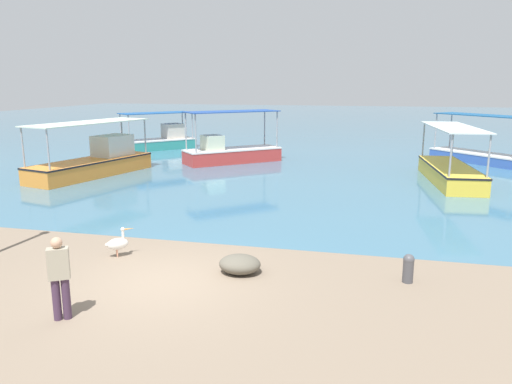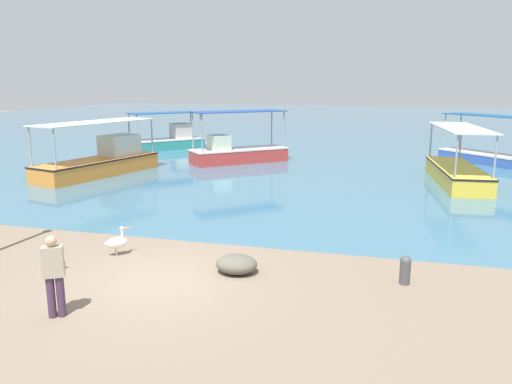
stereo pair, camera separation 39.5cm
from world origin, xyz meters
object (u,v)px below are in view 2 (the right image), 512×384
Objects in this scene: net_pile at (236,264)px; mooring_bollard at (405,269)px; fishing_boat_outer at (237,151)px; fishing_boat_center at (102,160)px; fishing_boat_near_left at (169,140)px; fisherman_standing at (54,274)px; fishing_boat_far_left at (457,171)px; fishing_boat_near_right at (488,155)px; pelican at (117,242)px; glass_bottle at (64,265)px.

mooring_bollard is at bearing 5.04° from net_pile.
fishing_boat_center is at bearing -135.11° from fishing_boat_outer.
fishing_boat_outer reaches higher than fishing_boat_near_left.
fishing_boat_far_left is at bearing 60.54° from fisherman_standing.
fishing_boat_near_right is 21.98m from net_pile.
fishing_boat_outer is at bearing 95.66° from pelican.
fishing_boat_center is 15.39m from net_pile.
pelican is 0.47× the size of fisherman_standing.
fisherman_standing is at bearing -78.48° from pelican.
fishing_boat_near_left reaches higher than glass_bottle.
fishing_boat_outer reaches higher than glass_bottle.
net_pile is at bearing -46.46° from fishing_boat_center.
fishing_boat_outer is 16.33m from pelican.
glass_bottle is (0.83, -17.49, -0.55)m from fishing_boat_outer.
net_pile is 4.36m from glass_bottle.
fisherman_standing is at bearing -83.27° from fishing_boat_outer.
fishing_boat_near_left is 18.89× the size of glass_bottle.
pelican is at bearing -56.58° from fishing_boat_center.
fishing_boat_outer reaches higher than fishing_boat_far_left.
net_pile is at bearing -174.96° from mooring_bollard.
fishing_boat_near_right is (2.45, 6.72, -0.04)m from fishing_boat_far_left.
net_pile is (-6.56, -13.33, -0.33)m from fishing_boat_far_left.
mooring_bollard is at bearing -104.35° from fishing_boat_near_right.
fisherman_standing reaches higher than net_pile.
fisherman_standing is at bearing -119.46° from fishing_boat_far_left.
fishing_boat_outer is 1.02× the size of fishing_boat_near_right.
fishing_boat_far_left is at bearing 52.65° from glass_bottle.
glass_bottle is (-8.25, -1.21, -0.26)m from mooring_bollard.
fishing_boat_outer is 8.02m from fishing_boat_near_left.
fishing_boat_outer is (-11.66, 3.30, 0.10)m from fishing_boat_far_left.
glass_bottle is (-13.28, -20.90, -0.40)m from fishing_boat_near_right.
fishing_boat_center is 6.89× the size of net_pile.
fishing_boat_near_left reaches higher than fisherman_standing.
mooring_bollard is at bearing -101.25° from fishing_boat_far_left.
net_pile is (-3.98, -0.35, -0.14)m from mooring_bollard.
fishing_boat_far_left is at bearing -23.73° from fishing_boat_near_left.
fisherman_standing is 4.26m from net_pile.
fishing_boat_far_left reaches higher than pelican.
fishing_boat_near_right reaches higher than pelican.
net_pile is at bearing -6.13° from pelican.
fishing_boat_outer is 3.21× the size of fisherman_standing.
fishing_boat_outer is at bearing 96.73° from fisherman_standing.
pelican reaches higher than net_pile.
fishing_boat_near_left is at bearing 156.27° from fishing_boat_far_left.
fishing_boat_far_left is 1.25× the size of fishing_boat_near_right.
fishing_boat_far_left is at bearing 7.23° from fishing_boat_center.
fisherman_standing reaches higher than glass_bottle.
pelican is at bearing 179.82° from mooring_bollard.
pelican is (-10.05, -12.95, -0.18)m from fishing_boat_far_left.
glass_bottle is at bearing -71.69° from fishing_boat_near_left.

